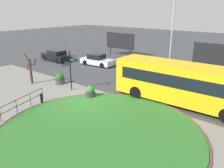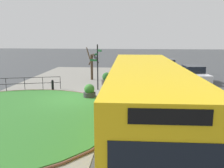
# 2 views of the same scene
# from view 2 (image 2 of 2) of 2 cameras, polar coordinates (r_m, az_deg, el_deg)

# --- Properties ---
(ground) EXTENTS (120.00, 120.00, 0.00)m
(ground) POSITION_cam_2_polar(r_m,az_deg,el_deg) (15.87, -9.45, -3.74)
(ground) COLOR #3D3F42
(sidewalk_paving) EXTENTS (32.00, 8.62, 0.02)m
(sidewalk_paving) POSITION_cam_2_polar(r_m,az_deg,el_deg) (16.37, -15.20, -3.49)
(sidewalk_paving) COLOR gray
(sidewalk_paving) RESTS_ON ground
(grass_island) EXTENTS (11.84, 11.84, 0.10)m
(grass_island) POSITION_cam_2_polar(r_m,az_deg,el_deg) (13.56, -23.86, -7.00)
(grass_island) COLOR #2D6B28
(grass_island) RESTS_ON ground
(grass_kerb_ring) EXTENTS (12.15, 12.15, 0.11)m
(grass_kerb_ring) POSITION_cam_2_polar(r_m,az_deg,el_deg) (13.56, -23.86, -6.98)
(grass_kerb_ring) COLOR brown
(grass_kerb_ring) RESTS_ON ground
(signpost_directional) EXTENTS (1.02, 1.00, 3.46)m
(signpost_directional) POSITION_cam_2_polar(r_m,az_deg,el_deg) (18.17, -3.53, 4.72)
(signpost_directional) COLOR black
(signpost_directional) RESTS_ON ground
(bollard_foreground) EXTENTS (0.18, 0.18, 0.82)m
(bollard_foreground) POSITION_cam_2_polar(r_m,az_deg,el_deg) (18.76, -13.86, -0.26)
(bollard_foreground) COLOR black
(bollard_foreground) RESTS_ON ground
(railing_grass_edge) EXTENTS (1.49, 5.11, 1.00)m
(railing_grass_edge) POSITION_cam_2_polar(r_m,az_deg,el_deg) (19.29, -19.98, 0.42)
(railing_grass_edge) COLOR black
(railing_grass_edge) RESTS_ON ground
(bus_yellow) EXTENTS (10.47, 2.85, 3.00)m
(bus_yellow) POSITION_cam_2_polar(r_m,az_deg,el_deg) (9.44, 7.94, -3.98)
(bus_yellow) COLOR yellow
(bus_yellow) RESTS_ON ground
(car_near_lane) EXTENTS (4.43, 2.25, 1.42)m
(car_near_lane) POSITION_cam_2_polar(r_m,az_deg,el_deg) (23.10, 18.67, 2.18)
(car_near_lane) COLOR silver
(car_near_lane) RESTS_ON ground
(car_trailing) EXTENTS (4.62, 2.09, 1.45)m
(car_trailing) POSITION_cam_2_polar(r_m,az_deg,el_deg) (28.74, 12.74, 4.28)
(car_trailing) COLOR black
(car_trailing) RESTS_ON ground
(planter_near_signpost) EXTENTS (0.89, 0.89, 1.04)m
(planter_near_signpost) POSITION_cam_2_polar(r_m,az_deg,el_deg) (20.41, -1.25, 1.14)
(planter_near_signpost) COLOR #47423D
(planter_near_signpost) RESTS_ON ground
(planter_kerbside) EXTENTS (0.81, 0.81, 0.97)m
(planter_kerbside) POSITION_cam_2_polar(r_m,az_deg,el_deg) (16.04, -5.36, -1.87)
(planter_kerbside) COLOR #383838
(planter_kerbside) RESTS_ON ground
(street_tree_bare) EXTENTS (1.00, 1.19, 3.02)m
(street_tree_bare) POSITION_cam_2_polar(r_m,az_deg,el_deg) (22.59, -4.80, 4.51)
(street_tree_bare) COLOR #423323
(street_tree_bare) RESTS_ON ground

